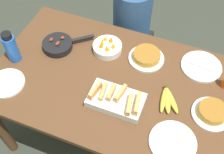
% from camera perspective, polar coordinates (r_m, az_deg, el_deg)
% --- Properties ---
extents(ground_plane, '(14.00, 14.00, 0.00)m').
position_cam_1_polar(ground_plane, '(2.46, 0.00, -11.36)').
color(ground_plane, '#383D33').
extents(dining_table, '(1.55, 0.95, 0.78)m').
position_cam_1_polar(dining_table, '(1.88, 0.00, -2.43)').
color(dining_table, brown).
rests_on(dining_table, ground_plane).
extents(banana_bunch, '(0.15, 0.20, 0.04)m').
position_cam_1_polar(banana_bunch, '(1.72, 11.21, -4.42)').
color(banana_bunch, gold).
rests_on(banana_bunch, dining_table).
extents(melon_tray, '(0.33, 0.19, 0.10)m').
position_cam_1_polar(melon_tray, '(1.67, 0.89, -4.60)').
color(melon_tray, silver).
rests_on(melon_tray, dining_table).
extents(skillet, '(0.31, 0.28, 0.08)m').
position_cam_1_polar(skillet, '(1.99, -10.79, 6.47)').
color(skillet, black).
rests_on(skillet, dining_table).
extents(frittata_plate_center, '(0.23, 0.23, 0.06)m').
position_cam_1_polar(frittata_plate_center, '(1.73, 19.66, -6.79)').
color(frittata_plate_center, white).
rests_on(frittata_plate_center, dining_table).
extents(frittata_plate_side, '(0.24, 0.24, 0.06)m').
position_cam_1_polar(frittata_plate_side, '(1.90, 7.02, 4.14)').
color(frittata_plate_side, white).
rests_on(frittata_plate_side, dining_table).
extents(empty_plate_near_front, '(0.27, 0.27, 0.02)m').
position_cam_1_polar(empty_plate_near_front, '(1.94, 17.66, 2.06)').
color(empty_plate_near_front, white).
rests_on(empty_plate_near_front, dining_table).
extents(empty_plate_far_left, '(0.26, 0.26, 0.02)m').
position_cam_1_polar(empty_plate_far_left, '(1.61, 12.22, -12.84)').
color(empty_plate_far_left, white).
rests_on(empty_plate_far_left, dining_table).
extents(empty_plate_far_right, '(0.23, 0.23, 0.02)m').
position_cam_1_polar(empty_plate_far_right, '(1.89, -20.61, -1.17)').
color(empty_plate_far_right, white).
rests_on(empty_plate_far_right, dining_table).
extents(fruit_bowl_mango, '(0.20, 0.20, 0.10)m').
position_cam_1_polar(fruit_bowl_mango, '(1.94, -0.96, 6.12)').
color(fruit_bowl_mango, white).
rests_on(fruit_bowl_mango, dining_table).
extents(water_bottle, '(0.08, 0.08, 0.23)m').
position_cam_1_polar(water_bottle, '(1.94, -19.79, 5.66)').
color(water_bottle, blue).
rests_on(water_bottle, dining_table).
extents(person_figure, '(0.33, 0.33, 1.23)m').
position_cam_1_polar(person_figure, '(2.43, 3.80, 8.34)').
color(person_figure, black).
rests_on(person_figure, ground_plane).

